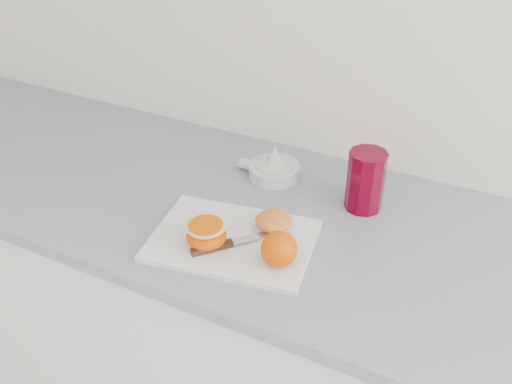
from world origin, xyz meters
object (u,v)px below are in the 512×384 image
red_tumbler (365,183)px  counter (297,361)px  citrus_juicer (274,168)px  cutting_board (233,240)px  half_orange (206,235)px

red_tumbler → counter: bearing=-128.9°
citrus_juicer → counter: bearing=-44.2°
citrus_juicer → red_tumbler: bearing=-6.7°
counter → citrus_juicer: (-0.14, 0.14, 0.47)m
citrus_juicer → cutting_board: bearing=-82.1°
half_orange → red_tumbler: size_ratio=0.59×
red_tumbler → half_orange: bearing=-128.8°
half_orange → red_tumbler: red_tumbler is taller
counter → cutting_board: (-0.11, -0.13, 0.45)m
counter → half_orange: size_ratio=31.70×
cutting_board → citrus_juicer: citrus_juicer is taller
half_orange → cutting_board: bearing=50.2°
cutting_board → red_tumbler: (0.20, 0.25, 0.06)m
cutting_board → half_orange: half_orange is taller
citrus_juicer → red_tumbler: 0.24m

